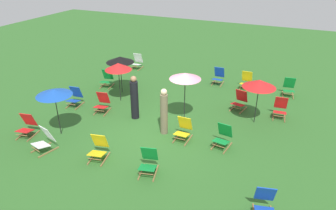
% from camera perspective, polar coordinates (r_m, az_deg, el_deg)
% --- Properties ---
extents(ground_plane, '(40.00, 40.00, 0.00)m').
position_cam_1_polar(ground_plane, '(11.49, -2.42, -4.68)').
color(ground_plane, '#2D6026').
extents(deckchair_0, '(0.58, 0.82, 0.83)m').
position_cam_1_polar(deckchair_0, '(10.58, 10.04, -5.73)').
color(deckchair_0, olive).
rests_on(deckchair_0, ground).
extents(deckchair_1, '(0.60, 0.83, 0.83)m').
position_cam_1_polar(deckchair_1, '(12.93, -11.97, 0.34)').
color(deckchair_1, olive).
rests_on(deckchair_1, ground).
extents(deckchair_2, '(0.64, 0.85, 0.83)m').
position_cam_1_polar(deckchair_2, '(8.34, 17.31, -16.89)').
color(deckchair_2, olive).
rests_on(deckchair_2, ground).
extents(deckchair_3, '(0.57, 0.82, 0.83)m').
position_cam_1_polar(deckchair_3, '(13.74, -16.71, 1.38)').
color(deckchair_3, olive).
rests_on(deckchair_3, ground).
extents(deckchair_4, '(0.49, 0.76, 0.83)m').
position_cam_1_polar(deckchair_4, '(10.83, 2.84, -4.51)').
color(deckchair_4, olive).
rests_on(deckchair_4, ground).
extents(deckchair_5, '(0.65, 0.85, 0.83)m').
position_cam_1_polar(deckchair_5, '(9.31, -3.59, -10.33)').
color(deckchair_5, olive).
rests_on(deckchair_5, ground).
extents(deckchair_6, '(0.49, 0.77, 0.83)m').
position_cam_1_polar(deckchair_6, '(15.58, 9.23, 5.18)').
color(deckchair_6, olive).
rests_on(deckchair_6, ground).
extents(deckchair_7, '(0.48, 0.76, 0.83)m').
position_cam_1_polar(deckchair_7, '(15.30, 14.13, 4.31)').
color(deckchair_7, olive).
rests_on(deckchair_7, ground).
extents(deckchair_8, '(0.62, 0.84, 0.83)m').
position_cam_1_polar(deckchair_8, '(15.37, -11.16, 4.72)').
color(deckchair_8, olive).
rests_on(deckchair_8, ground).
extents(deckchair_9, '(0.62, 0.84, 0.83)m').
position_cam_1_polar(deckchair_9, '(10.10, -12.61, -7.73)').
color(deckchair_9, olive).
rests_on(deckchair_9, ground).
extents(deckchair_10, '(0.57, 0.82, 0.83)m').
position_cam_1_polar(deckchair_10, '(15.13, 21.30, 2.99)').
color(deckchair_10, olive).
rests_on(deckchair_10, ground).
extents(deckchair_11, '(0.61, 0.84, 0.83)m').
position_cam_1_polar(deckchair_11, '(12.11, -24.43, -3.52)').
color(deckchair_11, olive).
rests_on(deckchair_11, ground).
extents(deckchair_12, '(0.55, 0.80, 0.83)m').
position_cam_1_polar(deckchair_12, '(13.00, 19.89, -0.60)').
color(deckchair_12, olive).
rests_on(deckchair_12, ground).
extents(deckchair_13, '(0.63, 0.84, 0.83)m').
position_cam_1_polar(deckchair_13, '(13.17, 13.01, 0.74)').
color(deckchair_13, olive).
rests_on(deckchair_13, ground).
extents(deckchair_14, '(0.65, 0.86, 0.83)m').
position_cam_1_polar(deckchair_14, '(11.01, -21.71, -6.01)').
color(deckchair_14, olive).
rests_on(deckchair_14, ground).
extents(deckchair_15, '(0.53, 0.79, 0.83)m').
position_cam_1_polar(deckchair_15, '(17.59, -5.68, 7.89)').
color(deckchair_15, olive).
rests_on(deckchair_15, ground).
extents(umbrella_0, '(1.22, 1.22, 1.76)m').
position_cam_1_polar(umbrella_0, '(11.78, 16.41, 3.79)').
color(umbrella_0, black).
rests_on(umbrella_0, ground).
extents(umbrella_1, '(1.25, 1.25, 1.72)m').
position_cam_1_polar(umbrella_1, '(14.14, -8.79, 8.25)').
color(umbrella_1, black).
rests_on(umbrella_1, ground).
extents(umbrella_2, '(1.14, 1.14, 1.73)m').
position_cam_1_polar(umbrella_2, '(13.28, -9.11, 6.99)').
color(umbrella_2, black).
rests_on(umbrella_2, ground).
extents(umbrella_3, '(1.22, 1.22, 1.74)m').
position_cam_1_polar(umbrella_3, '(11.22, -20.19, 2.17)').
color(umbrella_3, black).
rests_on(umbrella_3, ground).
extents(umbrella_4, '(1.16, 1.16, 2.00)m').
position_cam_1_polar(umbrella_4, '(11.27, 3.18, 5.31)').
color(umbrella_4, black).
rests_on(umbrella_4, ground).
extents(person_0, '(0.37, 0.37, 1.73)m').
position_cam_1_polar(person_0, '(10.93, -0.75, -1.34)').
color(person_0, '#72664C').
rests_on(person_0, ground).
extents(person_1, '(0.43, 0.43, 1.75)m').
position_cam_1_polar(person_1, '(12.03, -6.17, 1.20)').
color(person_1, black).
rests_on(person_1, ground).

